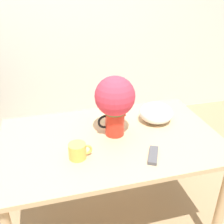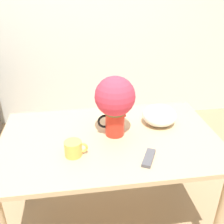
{
  "view_description": "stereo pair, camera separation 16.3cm",
  "coord_description": "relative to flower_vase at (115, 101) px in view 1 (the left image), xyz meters",
  "views": [
    {
      "loc": [
        -0.21,
        -1.32,
        1.68
      ],
      "look_at": [
        0.16,
        0.08,
        0.92
      ],
      "focal_mm": 42.0,
      "sensor_mm": 36.0,
      "label": 1
    },
    {
      "loc": [
        -0.05,
        -1.36,
        1.68
      ],
      "look_at": [
        0.16,
        0.08,
        0.92
      ],
      "focal_mm": 42.0,
      "sensor_mm": 36.0,
      "label": 2
    }
  ],
  "objects": [
    {
      "name": "white_bowl",
      "position": [
        0.32,
        0.09,
        -0.17
      ],
      "size": [
        0.23,
        0.23,
        0.13
      ],
      "color": "white",
      "rests_on": "table"
    },
    {
      "name": "flower_vase",
      "position": [
        0.0,
        0.0,
        0.0
      ],
      "size": [
        0.25,
        0.25,
        0.39
      ],
      "color": "red",
      "rests_on": "table"
    },
    {
      "name": "table",
      "position": [
        -0.04,
        -0.04,
        -0.34
      ],
      "size": [
        1.39,
        0.86,
        0.76
      ],
      "color": "tan",
      "rests_on": "ground_plane"
    },
    {
      "name": "coffee_mug",
      "position": [
        -0.27,
        -0.19,
        -0.19
      ],
      "size": [
        0.14,
        0.1,
        0.09
      ],
      "color": "gold",
      "rests_on": "table"
    },
    {
      "name": "wall_back",
      "position": [
        -0.18,
        1.66,
        0.3
      ],
      "size": [
        8.0,
        0.05,
        2.6
      ],
      "color": "silver",
      "rests_on": "ground_plane"
    },
    {
      "name": "remote_control",
      "position": [
        0.15,
        -0.29,
        -0.23
      ],
      "size": [
        0.12,
        0.17,
        0.02
      ],
      "color": "#4C4C51",
      "rests_on": "table"
    }
  ]
}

